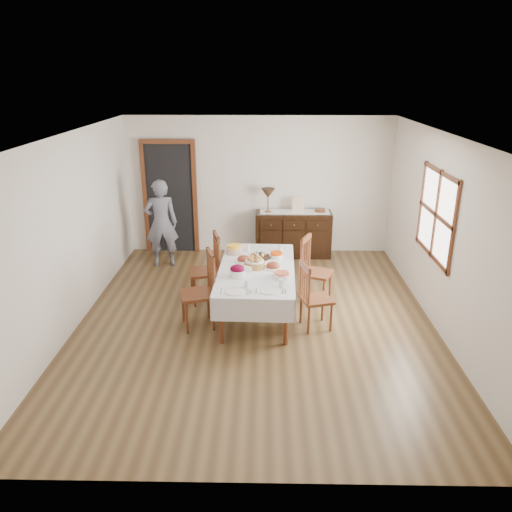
{
  "coord_description": "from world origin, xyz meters",
  "views": [
    {
      "loc": [
        0.12,
        -6.37,
        3.35
      ],
      "look_at": [
        0.0,
        0.1,
        0.95
      ],
      "focal_mm": 35.0,
      "sensor_mm": 36.0,
      "label": 1
    }
  ],
  "objects_px": {
    "chair_left_near": "(201,289)",
    "sideboard": "(293,234)",
    "table_lamp": "(268,194)",
    "dining_table": "(257,273)",
    "chair_left_far": "(208,267)",
    "person": "(161,220)",
    "chair_right_far": "(314,269)",
    "chair_right_near": "(313,296)"
  },
  "relations": [
    {
      "from": "sideboard",
      "to": "table_lamp",
      "type": "distance_m",
      "value": 0.92
    },
    {
      "from": "chair_right_far",
      "to": "table_lamp",
      "type": "xyz_separation_m",
      "value": [
        -0.69,
        1.99,
        0.69
      ]
    },
    {
      "from": "dining_table",
      "to": "chair_right_far",
      "type": "xyz_separation_m",
      "value": [
        0.86,
        0.47,
        -0.11
      ]
    },
    {
      "from": "dining_table",
      "to": "sideboard",
      "type": "xyz_separation_m",
      "value": [
        0.65,
        2.48,
        -0.2
      ]
    },
    {
      "from": "dining_table",
      "to": "chair_left_near",
      "type": "xyz_separation_m",
      "value": [
        -0.76,
        -0.39,
        -0.09
      ]
    },
    {
      "from": "person",
      "to": "table_lamp",
      "type": "relative_size",
      "value": 3.7
    },
    {
      "from": "dining_table",
      "to": "chair_left_near",
      "type": "relative_size",
      "value": 1.97
    },
    {
      "from": "chair_left_far",
      "to": "chair_right_near",
      "type": "xyz_separation_m",
      "value": [
        1.53,
        -0.87,
        -0.06
      ]
    },
    {
      "from": "person",
      "to": "table_lamp",
      "type": "distance_m",
      "value": 2.02
    },
    {
      "from": "dining_table",
      "to": "chair_left_near",
      "type": "bearing_deg",
      "value": -151.1
    },
    {
      "from": "chair_right_far",
      "to": "chair_right_near",
      "type": "bearing_deg",
      "value": -162.16
    },
    {
      "from": "chair_right_far",
      "to": "person",
      "type": "height_order",
      "value": "person"
    },
    {
      "from": "dining_table",
      "to": "person",
      "type": "height_order",
      "value": "person"
    },
    {
      "from": "person",
      "to": "chair_left_far",
      "type": "bearing_deg",
      "value": 111.31
    },
    {
      "from": "table_lamp",
      "to": "dining_table",
      "type": "bearing_deg",
      "value": -93.89
    },
    {
      "from": "chair_left_far",
      "to": "dining_table",
      "type": "bearing_deg",
      "value": 44.97
    },
    {
      "from": "table_lamp",
      "to": "person",
      "type": "bearing_deg",
      "value": -164.01
    },
    {
      "from": "chair_left_far",
      "to": "chair_right_far",
      "type": "height_order",
      "value": "chair_left_far"
    },
    {
      "from": "sideboard",
      "to": "table_lamp",
      "type": "bearing_deg",
      "value": -178.22
    },
    {
      "from": "chair_right_far",
      "to": "table_lamp",
      "type": "relative_size",
      "value": 2.23
    },
    {
      "from": "chair_right_near",
      "to": "person",
      "type": "height_order",
      "value": "person"
    },
    {
      "from": "chair_right_near",
      "to": "person",
      "type": "bearing_deg",
      "value": 32.04
    },
    {
      "from": "chair_left_near",
      "to": "sideboard",
      "type": "distance_m",
      "value": 3.19
    },
    {
      "from": "chair_left_far",
      "to": "sideboard",
      "type": "relative_size",
      "value": 0.75
    },
    {
      "from": "dining_table",
      "to": "table_lamp",
      "type": "xyz_separation_m",
      "value": [
        0.17,
        2.46,
        0.58
      ]
    },
    {
      "from": "dining_table",
      "to": "sideboard",
      "type": "distance_m",
      "value": 2.57
    },
    {
      "from": "sideboard",
      "to": "chair_left_far",
      "type": "bearing_deg",
      "value": -124.68
    },
    {
      "from": "sideboard",
      "to": "person",
      "type": "xyz_separation_m",
      "value": [
        -2.39,
        -0.56,
        0.42
      ]
    },
    {
      "from": "chair_right_far",
      "to": "table_lamp",
      "type": "distance_m",
      "value": 2.22
    },
    {
      "from": "chair_left_near",
      "to": "chair_left_far",
      "type": "bearing_deg",
      "value": 162.96
    },
    {
      "from": "dining_table",
      "to": "person",
      "type": "distance_m",
      "value": 2.6
    },
    {
      "from": "sideboard",
      "to": "chair_left_near",
      "type": "bearing_deg",
      "value": -116.2
    },
    {
      "from": "chair_right_far",
      "to": "sideboard",
      "type": "xyz_separation_m",
      "value": [
        -0.21,
        2.01,
        -0.09
      ]
    },
    {
      "from": "dining_table",
      "to": "chair_left_far",
      "type": "xyz_separation_m",
      "value": [
        -0.76,
        0.44,
        -0.09
      ]
    },
    {
      "from": "chair_left_near",
      "to": "person",
      "type": "distance_m",
      "value": 2.52
    },
    {
      "from": "dining_table",
      "to": "chair_right_far",
      "type": "distance_m",
      "value": 0.99
    },
    {
      "from": "sideboard",
      "to": "chair_right_near",
      "type": "bearing_deg",
      "value": -87.56
    },
    {
      "from": "dining_table",
      "to": "table_lamp",
      "type": "relative_size",
      "value": 4.62
    },
    {
      "from": "chair_left_far",
      "to": "chair_left_near",
      "type": "bearing_deg",
      "value": -14.78
    },
    {
      "from": "person",
      "to": "dining_table",
      "type": "bearing_deg",
      "value": 119.79
    },
    {
      "from": "table_lamp",
      "to": "chair_right_far",
      "type": "bearing_deg",
      "value": -70.79
    },
    {
      "from": "chair_left_far",
      "to": "chair_right_near",
      "type": "bearing_deg",
      "value": 45.68
    }
  ]
}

